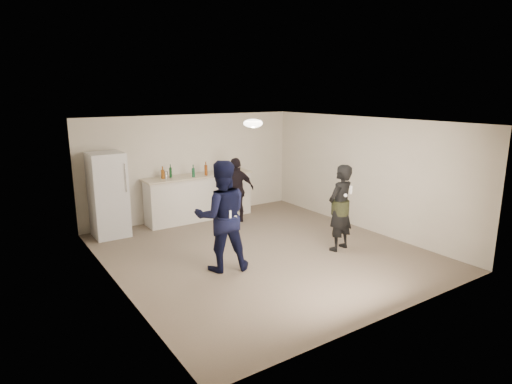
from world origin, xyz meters
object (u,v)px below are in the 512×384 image
shaker (166,175)px  counter (199,198)px  woman (340,208)px  spectator (237,190)px  man (222,216)px  fridge (108,195)px

shaker → counter: bearing=-1.8°
woman → spectator: 2.77m
man → woman: man is taller
shaker → fridge: bearing=-176.0°
man → spectator: 2.79m
counter → woman: 3.67m
counter → fridge: size_ratio=1.44×
counter → shaker: 1.04m
spectator → fridge: bearing=-11.7°
shaker → woman: size_ratio=0.10×
counter → woman: size_ratio=1.54×
woman → spectator: woman is taller
woman → counter: bearing=-80.4°
woman → man: bearing=-22.3°
counter → spectator: 0.99m
woman → fridge: bearing=-55.5°
counter → woman: bearing=-68.6°
shaker → man: 3.01m
counter → shaker: bearing=178.2°
spectator → shaker: bearing=-26.0°
counter → spectator: (0.63, -0.72, 0.25)m
man → spectator: size_ratio=1.25×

